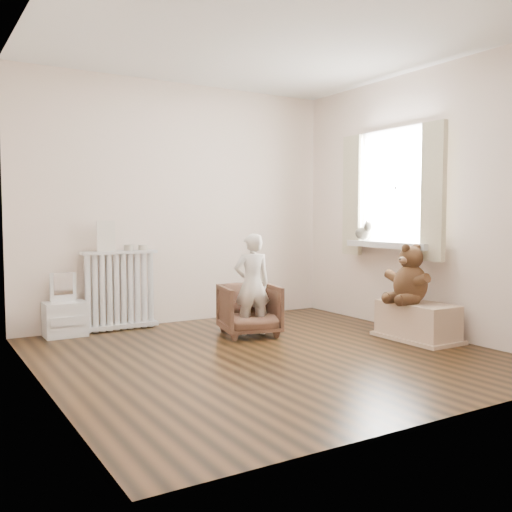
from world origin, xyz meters
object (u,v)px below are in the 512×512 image
child (252,284)px  plush_cat (363,231)px  toy_bench (417,319)px  teddy_bear (411,269)px  toy_vanity (65,308)px  radiator (120,292)px  armchair (249,310)px

child → plush_cat: (1.39, -0.02, 0.49)m
toy_bench → teddy_bear: (-0.06, 0.04, 0.47)m
child → plush_cat: size_ratio=3.98×
toy_vanity → child: size_ratio=0.63×
teddy_bear → toy_bench: bearing=-36.3°
child → toy_vanity: bearing=-17.9°
teddy_bear → plush_cat: bearing=77.0°
toy_vanity → radiator: bearing=3.1°
toy_bench → plush_cat: 1.23m
plush_cat → toy_vanity: bearing=143.5°
plush_cat → toy_bench: bearing=-117.2°
child → teddy_bear: size_ratio=1.79×
toy_bench → teddy_bear: 0.48m
armchair → child: size_ratio=0.56×
radiator → teddy_bear: bearing=-40.4°
child → toy_bench: child is taller
armchair → plush_cat: size_ratio=2.24×
teddy_bear → radiator: bearing=139.1°
armchair → child: (0.00, -0.05, 0.26)m
armchair → teddy_bear: bearing=-25.4°
child → radiator: bearing=-31.0°
child → armchair: bearing=-77.0°
toy_vanity → toy_bench: bearing=-33.7°
child → toy_bench: (1.25, -0.94, -0.31)m
radiator → toy_vanity: (-0.56, -0.03, -0.11)m
toy_vanity → toy_bench: toy_vanity is taller
armchair → child: bearing=-77.0°
toy_bench → plush_cat: plush_cat is taller
radiator → plush_cat: plush_cat is taller
plush_cat → child: bearing=160.7°
radiator → toy_vanity: radiator is taller
toy_vanity → teddy_bear: (2.75, -1.83, 0.40)m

